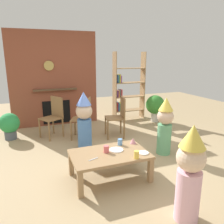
# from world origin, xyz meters

# --- Properties ---
(ground_plane) EXTENTS (12.00, 12.00, 0.00)m
(ground_plane) POSITION_xyz_m (0.00, 0.00, 0.00)
(ground_plane) COLOR tan
(brick_fireplace_feature) EXTENTS (2.20, 0.28, 2.40)m
(brick_fireplace_feature) POSITION_xyz_m (-0.61, 2.60, 1.19)
(brick_fireplace_feature) COLOR brown
(brick_fireplace_feature) RESTS_ON ground_plane
(bookshelf) EXTENTS (0.90, 0.28, 1.90)m
(bookshelf) POSITION_xyz_m (1.35, 2.40, 0.86)
(bookshelf) COLOR #9E7A51
(bookshelf) RESTS_ON ground_plane
(coffee_table) EXTENTS (1.12, 0.71, 0.40)m
(coffee_table) POSITION_xyz_m (-0.23, -0.49, 0.35)
(coffee_table) COLOR #9E7A51
(coffee_table) RESTS_ON ground_plane
(paper_cup_near_left) EXTENTS (0.07, 0.07, 0.11)m
(paper_cup_near_left) POSITION_xyz_m (0.06, -0.79, 0.46)
(paper_cup_near_left) COLOR #F2CC4C
(paper_cup_near_left) RESTS_ON coffee_table
(paper_cup_near_right) EXTENTS (0.07, 0.07, 0.10)m
(paper_cup_near_right) POSITION_xyz_m (0.03, -0.27, 0.45)
(paper_cup_near_right) COLOR #669EE0
(paper_cup_near_right) RESTS_ON coffee_table
(paper_cup_center) EXTENTS (0.08, 0.08, 0.10)m
(paper_cup_center) POSITION_xyz_m (-0.27, -0.46, 0.46)
(paper_cup_center) COLOR #E5666B
(paper_cup_center) RESTS_ON coffee_table
(paper_plate_front) EXTENTS (0.16, 0.16, 0.01)m
(paper_plate_front) POSITION_xyz_m (0.23, -0.67, 0.41)
(paper_plate_front) COLOR white
(paper_plate_front) RESTS_ON coffee_table
(paper_plate_rear) EXTENTS (0.21, 0.21, 0.01)m
(paper_plate_rear) POSITION_xyz_m (-0.10, -0.44, 0.41)
(paper_plate_rear) COLOR white
(paper_plate_rear) RESTS_ON coffee_table
(birthday_cake_slice) EXTENTS (0.10, 0.10, 0.09)m
(birthday_cake_slice) POSITION_xyz_m (0.25, -0.29, 0.45)
(birthday_cake_slice) COLOR pink
(birthday_cake_slice) RESTS_ON coffee_table
(table_fork) EXTENTS (0.15, 0.06, 0.01)m
(table_fork) POSITION_xyz_m (-0.51, -0.61, 0.41)
(table_fork) COLOR silver
(table_fork) RESTS_ON coffee_table
(child_with_cone_hat) EXTENTS (0.31, 0.31, 1.11)m
(child_with_cone_hat) POSITION_xyz_m (0.27, -1.61, 0.58)
(child_with_cone_hat) COLOR #EAB2C6
(child_with_cone_hat) RESTS_ON ground_plane
(child_in_pink) EXTENTS (0.29, 0.29, 1.06)m
(child_in_pink) POSITION_xyz_m (1.02, -0.04, 0.56)
(child_in_pink) COLOR #66B27F
(child_in_pink) RESTS_ON ground_plane
(child_by_the_chairs) EXTENTS (0.31, 0.31, 1.13)m
(child_by_the_chairs) POSITION_xyz_m (-0.30, 0.70, 0.60)
(child_by_the_chairs) COLOR #4C7FC6
(child_by_the_chairs) RESTS_ON ground_plane
(dining_chair_left) EXTENTS (0.54, 0.54, 0.90)m
(dining_chair_left) POSITION_xyz_m (-0.77, 1.63, 0.51)
(dining_chair_left) COLOR olive
(dining_chair_left) RESTS_ON ground_plane
(dining_chair_middle) EXTENTS (0.53, 0.53, 0.90)m
(dining_chair_middle) POSITION_xyz_m (-0.15, 1.27, 0.51)
(dining_chair_middle) COLOR olive
(dining_chair_middle) RESTS_ON ground_plane
(dining_chair_right) EXTENTS (0.47, 0.47, 0.90)m
(dining_chair_right) POSITION_xyz_m (0.58, 1.11, 0.51)
(dining_chair_right) COLOR olive
(dining_chair_right) RESTS_ON ground_plane
(potted_plant_tall) EXTENTS (0.52, 0.52, 0.74)m
(potted_plant_tall) POSITION_xyz_m (1.98, 1.85, 0.45)
(potted_plant_tall) COLOR beige
(potted_plant_tall) RESTS_ON ground_plane
(potted_plant_short) EXTENTS (0.43, 0.43, 0.58)m
(potted_plant_short) POSITION_xyz_m (-1.71, 1.80, 0.33)
(potted_plant_short) COLOR #4C5660
(potted_plant_short) RESTS_ON ground_plane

